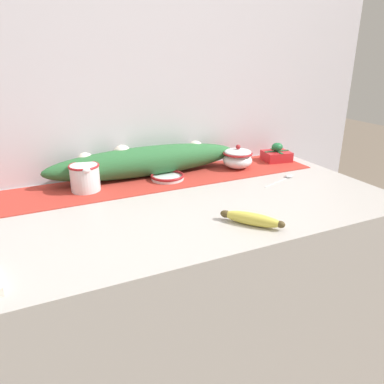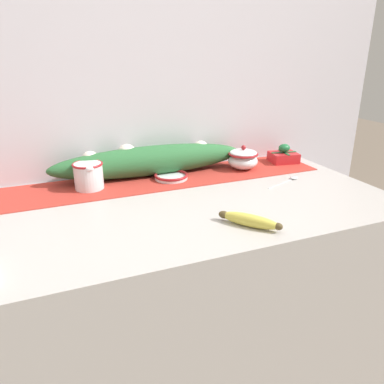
# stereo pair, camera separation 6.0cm
# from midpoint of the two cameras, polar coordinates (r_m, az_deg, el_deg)

# --- Properties ---
(countertop) EXTENTS (1.47, 0.75, 0.91)m
(countertop) POSITION_cam_midpoint_polar(r_m,az_deg,el_deg) (1.49, -0.83, -17.98)
(countertop) COLOR #B7B2AD
(countertop) RESTS_ON ground_plane
(back_wall) EXTENTS (2.27, 0.04, 2.40)m
(back_wall) POSITION_cam_midpoint_polar(r_m,az_deg,el_deg) (1.55, -6.48, 13.57)
(back_wall) COLOR silver
(back_wall) RESTS_ON ground_plane
(table_runner) EXTENTS (1.35, 0.26, 0.00)m
(table_runner) POSITION_cam_midpoint_polar(r_m,az_deg,el_deg) (1.47, -4.32, 1.81)
(table_runner) COLOR #B23328
(table_runner) RESTS_ON countertop
(cream_pitcher) EXTENTS (0.11, 0.13, 0.10)m
(cream_pitcher) POSITION_cam_midpoint_polar(r_m,az_deg,el_deg) (1.40, -14.33, 2.56)
(cream_pitcher) COLOR white
(cream_pitcher) RESTS_ON countertop
(sugar_bowl) EXTENTS (0.13, 0.13, 0.10)m
(sugar_bowl) POSITION_cam_midpoint_polar(r_m,az_deg,el_deg) (1.61, 8.84, 5.04)
(sugar_bowl) COLOR white
(sugar_bowl) RESTS_ON countertop
(small_dish) EXTENTS (0.13, 0.13, 0.02)m
(small_dish) POSITION_cam_midpoint_polar(r_m,az_deg,el_deg) (1.47, -2.05, 2.40)
(small_dish) COLOR white
(small_dish) RESTS_ON countertop
(banana) EXTENTS (0.14, 0.17, 0.04)m
(banana) POSITION_cam_midpoint_polar(r_m,az_deg,el_deg) (1.10, 10.31, -4.28)
(banana) COLOR #DBCC4C
(banana) RESTS_ON countertop
(spoon) EXTENTS (0.18, 0.08, 0.01)m
(spoon) POSITION_cam_midpoint_polar(r_m,az_deg,el_deg) (1.53, 16.07, 1.96)
(spoon) COLOR silver
(spoon) RESTS_ON countertop
(gift_box) EXTENTS (0.13, 0.12, 0.08)m
(gift_box) POSITION_cam_midpoint_polar(r_m,az_deg,el_deg) (1.75, 14.74, 5.34)
(gift_box) COLOR red
(gift_box) RESTS_ON countertop
(poinsettia_garland) EXTENTS (0.79, 0.13, 0.13)m
(poinsettia_garland) POSITION_cam_midpoint_polar(r_m,az_deg,el_deg) (1.51, -5.28, 4.87)
(poinsettia_garland) COLOR #2D6B38
(poinsettia_garland) RESTS_ON countertop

